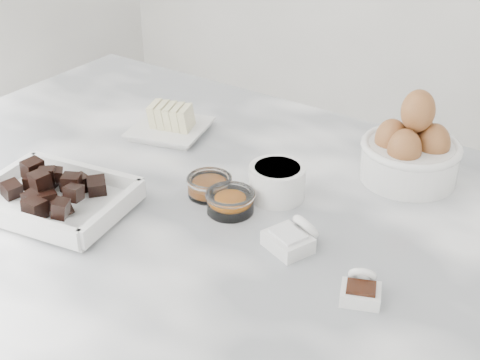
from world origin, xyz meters
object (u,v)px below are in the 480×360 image
at_px(egg_bowl, 411,151).
at_px(vanilla_spoon, 361,289).
at_px(butter_plate, 169,123).
at_px(sugar_ramekin, 277,180).
at_px(honey_bowl, 209,185).
at_px(salt_spoon, 292,237).
at_px(zest_bowl, 230,201).
at_px(chocolate_dish, 55,195).

height_order(egg_bowl, vanilla_spoon, egg_bowl).
distance_m(butter_plate, sugar_ramekin, 0.28).
distance_m(butter_plate, egg_bowl, 0.42).
xyz_separation_m(honey_bowl, salt_spoon, (0.17, -0.05, -0.00)).
xyz_separation_m(zest_bowl, vanilla_spoon, (0.24, -0.07, -0.00)).
xyz_separation_m(egg_bowl, zest_bowl, (-0.17, -0.24, -0.03)).
xyz_separation_m(sugar_ramekin, vanilla_spoon, (0.21, -0.14, -0.02)).
bearing_deg(butter_plate, zest_bowl, -32.00).
xyz_separation_m(egg_bowl, vanilla_spoon, (0.07, -0.30, -0.04)).
bearing_deg(vanilla_spoon, chocolate_dish, -171.14).
height_order(egg_bowl, honey_bowl, egg_bowl).
bearing_deg(sugar_ramekin, chocolate_dish, -139.39).
xyz_separation_m(chocolate_dish, vanilla_spoon, (0.45, 0.07, -0.01)).
bearing_deg(egg_bowl, zest_bowl, -126.22).
xyz_separation_m(butter_plate, vanilla_spoon, (0.48, -0.22, -0.01)).
distance_m(chocolate_dish, egg_bowl, 0.54).
bearing_deg(vanilla_spoon, butter_plate, 155.57).
bearing_deg(butter_plate, honey_bowl, -34.73).
bearing_deg(zest_bowl, egg_bowl, 53.78).
bearing_deg(salt_spoon, butter_plate, 153.96).
distance_m(chocolate_dish, salt_spoon, 0.35).
bearing_deg(chocolate_dish, salt_spoon, 18.79).
distance_m(egg_bowl, vanilla_spoon, 0.31).
height_order(egg_bowl, salt_spoon, egg_bowl).
xyz_separation_m(chocolate_dish, salt_spoon, (0.33, 0.11, -0.01)).
bearing_deg(egg_bowl, salt_spoon, -101.68).
xyz_separation_m(honey_bowl, vanilla_spoon, (0.29, -0.09, -0.00)).
height_order(egg_bowl, zest_bowl, egg_bowl).
height_order(butter_plate, sugar_ramekin, butter_plate).
bearing_deg(butter_plate, chocolate_dish, -84.56).
bearing_deg(sugar_ramekin, honey_bowl, -148.78).
xyz_separation_m(chocolate_dish, butter_plate, (-0.03, 0.29, -0.00)).
height_order(vanilla_spoon, salt_spoon, salt_spoon).
distance_m(egg_bowl, honey_bowl, 0.31).
relative_size(sugar_ramekin, vanilla_spoon, 1.23).
bearing_deg(vanilla_spoon, zest_bowl, 164.17).
xyz_separation_m(egg_bowl, honey_bowl, (-0.23, -0.22, -0.03)).
relative_size(egg_bowl, vanilla_spoon, 2.27).
distance_m(sugar_ramekin, salt_spoon, 0.13).
height_order(sugar_ramekin, zest_bowl, sugar_ramekin).
distance_m(sugar_ramekin, honey_bowl, 0.10).
height_order(chocolate_dish, vanilla_spoon, chocolate_dish).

